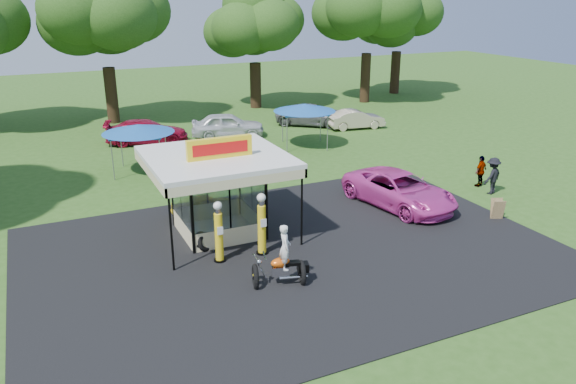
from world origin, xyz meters
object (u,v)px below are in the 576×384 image
(bg_car_e, at_px, (356,119))
(motorcycle, at_px, (283,261))
(bg_car_c, at_px, (228,125))
(tent_west, at_px, (138,129))
(spectator_east_b, at_px, (481,171))
(tent_east, at_px, (305,108))
(kiosk_car, at_px, (203,205))
(pink_sedan, at_px, (399,190))
(gas_station_kiosk, at_px, (218,193))
(a_frame_sign, at_px, (497,209))
(bg_car_d, at_px, (313,115))
(gas_pump_left, at_px, (219,233))
(gas_pump_right, at_px, (262,226))
(spectator_east_a, at_px, (493,176))
(bg_car_b, at_px, (147,132))

(bg_car_e, bearing_deg, motorcycle, 151.04)
(bg_car_c, xyz_separation_m, tent_west, (-6.97, -5.56, 1.61))
(spectator_east_b, distance_m, bg_car_c, 17.41)
(spectator_east_b, height_order, tent_east, tent_east)
(motorcycle, xyz_separation_m, tent_west, (-1.87, 14.81, 1.56))
(kiosk_car, relative_size, pink_sedan, 0.49)
(gas_station_kiosk, distance_m, a_frame_sign, 12.20)
(kiosk_car, bearing_deg, bg_car_d, -42.35)
(pink_sedan, xyz_separation_m, spectator_east_b, (5.44, 0.58, 0.01))
(gas_pump_left, bearing_deg, spectator_east_b, 9.74)
(kiosk_car, bearing_deg, gas_pump_right, -170.02)
(pink_sedan, height_order, spectator_east_b, spectator_east_b)
(tent_west, bearing_deg, spectator_east_b, -32.49)
(bg_car_c, bearing_deg, spectator_east_b, -136.08)
(pink_sedan, xyz_separation_m, spectator_east_a, (5.16, -0.51, 0.13))
(gas_station_kiosk, height_order, kiosk_car, gas_station_kiosk)
(kiosk_car, height_order, bg_car_c, bg_car_c)
(gas_pump_left, height_order, bg_car_d, gas_pump_left)
(kiosk_car, relative_size, bg_car_c, 0.57)
(motorcycle, distance_m, bg_car_e, 23.75)
(a_frame_sign, xyz_separation_m, tent_east, (-2.14, 14.68, 2.03))
(spectator_east_a, bearing_deg, tent_west, -53.03)
(gas_pump_left, bearing_deg, kiosk_car, 80.22)
(a_frame_sign, height_order, kiosk_car, kiosk_car)
(a_frame_sign, bearing_deg, gas_station_kiosk, -172.98)
(gas_station_kiosk, xyz_separation_m, spectator_east_b, (14.02, 0.02, -0.97))
(bg_car_b, bearing_deg, a_frame_sign, -136.25)
(gas_pump_left, xyz_separation_m, spectator_east_a, (14.56, 1.46, -0.22))
(gas_station_kiosk, xyz_separation_m, motorcycle, (0.60, -5.06, -0.90))
(gas_pump_right, bearing_deg, motorcycle, -95.68)
(gas_pump_right, bearing_deg, bg_car_b, 91.55)
(motorcycle, bearing_deg, spectator_east_a, 31.93)
(spectator_east_b, relative_size, bg_car_e, 0.39)
(gas_pump_right, distance_m, kiosk_car, 4.94)
(gas_pump_right, distance_m, tent_east, 16.07)
(bg_car_e, bearing_deg, gas_pump_right, 147.61)
(gas_pump_left, bearing_deg, spectator_east_a, 5.71)
(bg_car_e, xyz_separation_m, tent_east, (-5.64, -2.87, 1.82))
(bg_car_b, bearing_deg, bg_car_d, -75.06)
(motorcycle, relative_size, spectator_east_b, 1.40)
(motorcycle, xyz_separation_m, bg_car_e, (14.43, 18.87, -0.20))
(pink_sedan, distance_m, bg_car_d, 17.23)
(gas_station_kiosk, bearing_deg, gas_pump_right, -72.00)
(a_frame_sign, xyz_separation_m, bg_car_c, (-5.82, 19.05, 0.37))
(a_frame_sign, height_order, spectator_east_a, spectator_east_a)
(gas_pump_left, bearing_deg, bg_car_b, 86.42)
(motorcycle, xyz_separation_m, spectator_east_b, (13.42, 5.07, -0.07))
(pink_sedan, xyz_separation_m, bg_car_b, (-8.24, 16.57, -0.03))
(gas_pump_right, bearing_deg, pink_sedan, 14.78)
(gas_pump_left, xyz_separation_m, tent_east, (10.21, 13.47, 1.35))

